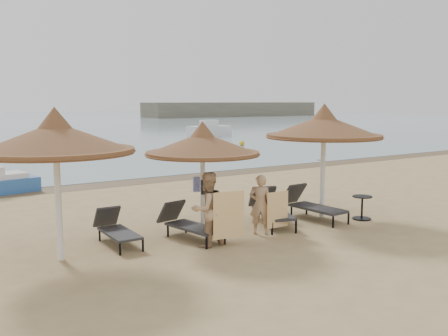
{
  "coord_description": "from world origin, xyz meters",
  "views": [
    {
      "loc": [
        -6.31,
        -9.49,
        3.29
      ],
      "look_at": [
        0.72,
        1.2,
        1.56
      ],
      "focal_mm": 40.0,
      "sensor_mm": 36.0,
      "label": 1
    }
  ],
  "objects_px": {
    "lounger_near_left": "(187,223)",
    "side_table": "(362,208)",
    "palapa_right": "(324,127)",
    "palapa_left": "(56,139)",
    "lounger_far_left": "(116,228)",
    "person_right": "(260,200)",
    "person_left": "(207,203)",
    "palapa_center": "(202,144)",
    "pedal_boat": "(5,183)",
    "lounger_near_right": "(270,208)",
    "lounger_far_right": "(310,204)"
  },
  "relations": [
    {
      "from": "palapa_center",
      "to": "lounger_near_right",
      "type": "bearing_deg",
      "value": -2.65
    },
    {
      "from": "lounger_near_left",
      "to": "palapa_center",
      "type": "bearing_deg",
      "value": 3.77
    },
    {
      "from": "palapa_right",
      "to": "lounger_near_right",
      "type": "bearing_deg",
      "value": 172.44
    },
    {
      "from": "lounger_far_left",
      "to": "person_right",
      "type": "distance_m",
      "value": 3.55
    },
    {
      "from": "person_left",
      "to": "palapa_left",
      "type": "bearing_deg",
      "value": -20.32
    },
    {
      "from": "lounger_near_right",
      "to": "person_left",
      "type": "height_order",
      "value": "person_left"
    },
    {
      "from": "lounger_near_left",
      "to": "side_table",
      "type": "bearing_deg",
      "value": -21.67
    },
    {
      "from": "lounger_far_right",
      "to": "side_table",
      "type": "xyz_separation_m",
      "value": [
        1.14,
        -0.87,
        -0.1
      ]
    },
    {
      "from": "lounger_near_right",
      "to": "person_left",
      "type": "distance_m",
      "value": 2.72
    },
    {
      "from": "palapa_center",
      "to": "lounger_far_right",
      "type": "relative_size",
      "value": 1.36
    },
    {
      "from": "lounger_far_left",
      "to": "person_right",
      "type": "bearing_deg",
      "value": -19.55
    },
    {
      "from": "side_table",
      "to": "person_right",
      "type": "height_order",
      "value": "person_right"
    },
    {
      "from": "palapa_left",
      "to": "lounger_near_right",
      "type": "height_order",
      "value": "palapa_left"
    },
    {
      "from": "lounger_far_left",
      "to": "pedal_boat",
      "type": "distance_m",
      "value": 8.44
    },
    {
      "from": "pedal_boat",
      "to": "lounger_near_right",
      "type": "bearing_deg",
      "value": -70.34
    },
    {
      "from": "lounger_far_left",
      "to": "person_left",
      "type": "relative_size",
      "value": 0.89
    },
    {
      "from": "lounger_far_left",
      "to": "lounger_far_right",
      "type": "bearing_deg",
      "value": -6.14
    },
    {
      "from": "side_table",
      "to": "person_right",
      "type": "relative_size",
      "value": 0.38
    },
    {
      "from": "side_table",
      "to": "person_left",
      "type": "relative_size",
      "value": 0.33
    },
    {
      "from": "person_right",
      "to": "pedal_boat",
      "type": "distance_m",
      "value": 10.51
    },
    {
      "from": "lounger_far_left",
      "to": "lounger_near_right",
      "type": "bearing_deg",
      "value": -6.01
    },
    {
      "from": "lounger_far_right",
      "to": "person_right",
      "type": "height_order",
      "value": "person_right"
    },
    {
      "from": "lounger_near_right",
      "to": "person_right",
      "type": "relative_size",
      "value": 1.26
    },
    {
      "from": "lounger_far_right",
      "to": "lounger_near_left",
      "type": "bearing_deg",
      "value": 174.63
    },
    {
      "from": "palapa_left",
      "to": "lounger_near_left",
      "type": "distance_m",
      "value": 3.71
    },
    {
      "from": "lounger_far_left",
      "to": "side_table",
      "type": "xyz_separation_m",
      "value": [
        6.63,
        -1.53,
        -0.04
      ]
    },
    {
      "from": "lounger_far_right",
      "to": "person_left",
      "type": "relative_size",
      "value": 1.05
    },
    {
      "from": "lounger_near_right",
      "to": "person_right",
      "type": "xyz_separation_m",
      "value": [
        -0.88,
        -0.72,
        0.45
      ]
    },
    {
      "from": "palapa_left",
      "to": "palapa_center",
      "type": "distance_m",
      "value": 3.56
    },
    {
      "from": "pedal_boat",
      "to": "side_table",
      "type": "bearing_deg",
      "value": -62.96
    },
    {
      "from": "palapa_center",
      "to": "palapa_right",
      "type": "distance_m",
      "value": 3.78
    },
    {
      "from": "person_left",
      "to": "palapa_right",
      "type": "bearing_deg",
      "value": -176.6
    },
    {
      "from": "lounger_near_right",
      "to": "lounger_near_left",
      "type": "bearing_deg",
      "value": -158.99
    },
    {
      "from": "palapa_center",
      "to": "lounger_near_left",
      "type": "relative_size",
      "value": 1.44
    },
    {
      "from": "lounger_near_right",
      "to": "person_right",
      "type": "bearing_deg",
      "value": -120.53
    },
    {
      "from": "lounger_near_right",
      "to": "person_right",
      "type": "distance_m",
      "value": 1.23
    },
    {
      "from": "lounger_near_left",
      "to": "side_table",
      "type": "distance_m",
      "value": 5.13
    },
    {
      "from": "palapa_right",
      "to": "lounger_near_left",
      "type": "bearing_deg",
      "value": 177.46
    },
    {
      "from": "side_table",
      "to": "person_right",
      "type": "distance_m",
      "value": 3.4
    },
    {
      "from": "lounger_far_left",
      "to": "lounger_near_left",
      "type": "height_order",
      "value": "lounger_near_left"
    },
    {
      "from": "person_left",
      "to": "person_right",
      "type": "distance_m",
      "value": 1.64
    },
    {
      "from": "palapa_center",
      "to": "lounger_near_left",
      "type": "bearing_deg",
      "value": -165.81
    },
    {
      "from": "palapa_center",
      "to": "lounger_near_left",
      "type": "height_order",
      "value": "palapa_center"
    },
    {
      "from": "palapa_center",
      "to": "lounger_far_left",
      "type": "height_order",
      "value": "palapa_center"
    },
    {
      "from": "lounger_far_left",
      "to": "pedal_boat",
      "type": "xyz_separation_m",
      "value": [
        -0.96,
        8.38,
        0.01
      ]
    },
    {
      "from": "palapa_right",
      "to": "side_table",
      "type": "bearing_deg",
      "value": -47.23
    },
    {
      "from": "lounger_near_right",
      "to": "pedal_boat",
      "type": "height_order",
      "value": "pedal_boat"
    },
    {
      "from": "palapa_left",
      "to": "lounger_near_left",
      "type": "xyz_separation_m",
      "value": [
        3.03,
        0.02,
        -2.15
      ]
    },
    {
      "from": "lounger_far_left",
      "to": "person_left",
      "type": "height_order",
      "value": "person_left"
    },
    {
      "from": "lounger_near_right",
      "to": "person_left",
      "type": "bearing_deg",
      "value": -140.56
    }
  ]
}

